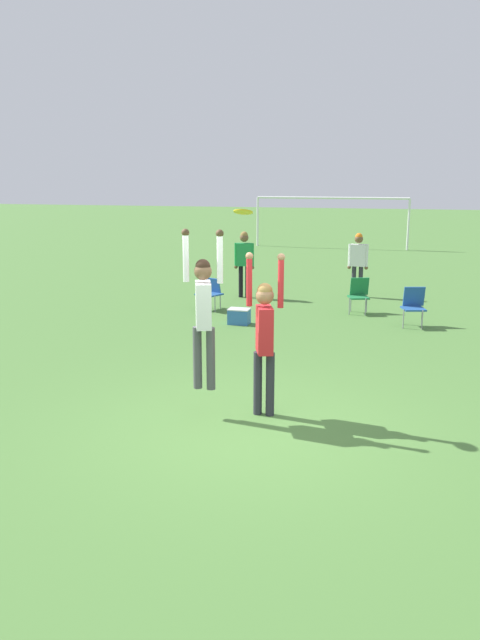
% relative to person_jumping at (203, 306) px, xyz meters
% --- Properties ---
extents(ground_plane, '(120.00, 120.00, 0.00)m').
position_rel_person_jumping_xyz_m(ground_plane, '(0.68, -0.20, -1.57)').
color(ground_plane, '#4C7A38').
extents(person_jumping, '(0.57, 0.46, 2.18)m').
position_rel_person_jumping_xyz_m(person_jumping, '(0.00, 0.00, 0.00)').
color(person_jumping, '#4C4C51').
rests_on(person_jumping, ground_plane).
extents(person_defending, '(0.54, 0.43, 2.27)m').
position_rel_person_jumping_xyz_m(person_defending, '(0.77, 0.29, -0.35)').
color(person_defending, '#2D2D38').
rests_on(person_defending, ground_plane).
extents(frisbee, '(0.26, 0.25, 0.09)m').
position_rel_person_jumping_xyz_m(frisbee, '(0.47, 0.31, 1.23)').
color(frisbee, yellow).
extents(camping_chair_0, '(0.58, 0.62, 0.87)m').
position_rel_person_jumping_xyz_m(camping_chair_0, '(2.79, 6.33, -1.06)').
color(camping_chair_0, gray).
rests_on(camping_chair_0, ground_plane).
extents(camping_chair_1, '(0.57, 0.62, 0.86)m').
position_rel_person_jumping_xyz_m(camping_chair_1, '(1.51, 7.42, -1.07)').
color(camping_chair_1, gray).
rests_on(camping_chair_1, ground_plane).
extents(camping_chair_2, '(0.70, 0.75, 0.77)m').
position_rel_person_jumping_xyz_m(camping_chair_2, '(-2.12, 6.90, -1.11)').
color(camping_chair_2, gray).
rests_on(camping_chair_2, ground_plane).
extents(person_spectator_near, '(0.57, 0.24, 1.76)m').
position_rel_person_jumping_xyz_m(person_spectator_near, '(1.29, 9.55, -0.51)').
color(person_spectator_near, '#2D2D38').
rests_on(person_spectator_near, ground_plane).
extents(person_spectator_far, '(0.57, 0.29, 1.81)m').
position_rel_person_jumping_xyz_m(person_spectator_far, '(-1.70, 8.64, -0.47)').
color(person_spectator_far, black).
rests_on(person_spectator_far, ground_plane).
extents(cooler_box, '(0.47, 0.35, 0.35)m').
position_rel_person_jumping_xyz_m(cooler_box, '(-1.00, 5.52, -1.39)').
color(cooler_box, '#336BB7').
rests_on(cooler_box, ground_plane).
extents(soccer_goal, '(7.10, 0.10, 2.35)m').
position_rel_person_jumping_xyz_m(soccer_goal, '(-0.93, 21.63, 0.27)').
color(soccer_goal, white).
rests_on(soccer_goal, ground_plane).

